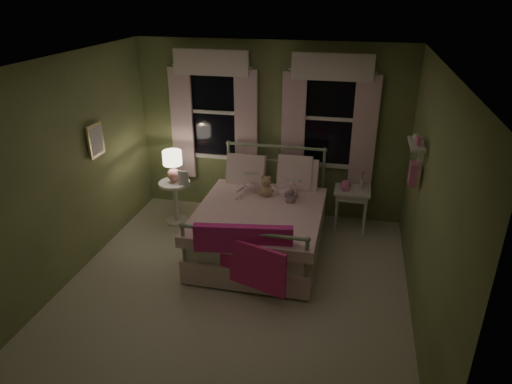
% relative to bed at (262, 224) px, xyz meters
% --- Properties ---
extents(room_shell, '(4.20, 4.20, 4.20)m').
position_rel_bed_xyz_m(room_shell, '(-0.13, -0.92, 0.92)').
color(room_shell, silver).
rests_on(room_shell, ground).
extents(bed, '(1.58, 2.04, 1.18)m').
position_rel_bed_xyz_m(bed, '(0.00, 0.00, 0.00)').
color(bed, white).
rests_on(bed, ground).
extents(pink_throw, '(1.10, 0.39, 0.71)m').
position_rel_bed_xyz_m(pink_throw, '(-0.01, -1.02, 0.23)').
color(pink_throw, '#D92A8D').
rests_on(pink_throw, bed).
extents(child_left, '(0.31, 0.24, 0.76)m').
position_rel_bed_xyz_m(child_left, '(-0.29, 0.43, 0.57)').
color(child_left, '#F7D1DD').
rests_on(child_left, bed).
extents(child_right, '(0.38, 0.32, 0.69)m').
position_rel_bed_xyz_m(child_right, '(0.27, 0.43, 0.54)').
color(child_right, '#F7D1DD').
rests_on(child_right, bed).
extents(book_left, '(0.23, 0.18, 0.26)m').
position_rel_bed_xyz_m(book_left, '(-0.29, 0.18, 0.59)').
color(book_left, beige).
rests_on(book_left, child_left).
extents(book_right, '(0.20, 0.11, 0.26)m').
position_rel_bed_xyz_m(book_right, '(0.27, 0.18, 0.54)').
color(book_right, beige).
rests_on(book_right, child_right).
extents(teddy_bear, '(0.23, 0.19, 0.31)m').
position_rel_bed_xyz_m(teddy_bear, '(-0.01, 0.27, 0.42)').
color(teddy_bear, tan).
rests_on(teddy_bear, bed).
extents(nightstand_left, '(0.46, 0.46, 0.65)m').
position_rel_bed_xyz_m(nightstand_left, '(-1.42, 0.49, 0.04)').
color(nightstand_left, white).
rests_on(nightstand_left, ground).
extents(table_lamp, '(0.27, 0.27, 0.45)m').
position_rel_bed_xyz_m(table_lamp, '(-1.42, 0.49, 0.58)').
color(table_lamp, pink).
rests_on(table_lamp, nightstand_left).
extents(book_nightstand, '(0.19, 0.24, 0.02)m').
position_rel_bed_xyz_m(book_nightstand, '(-1.32, 0.41, 0.28)').
color(book_nightstand, beige).
rests_on(book_nightstand, nightstand_left).
extents(nightstand_right, '(0.50, 0.40, 0.64)m').
position_rel_bed_xyz_m(nightstand_right, '(1.14, 0.80, 0.17)').
color(nightstand_right, white).
rests_on(nightstand_right, ground).
extents(pink_toy, '(0.14, 0.18, 0.14)m').
position_rel_bed_xyz_m(pink_toy, '(1.04, 0.79, 0.33)').
color(pink_toy, pink).
rests_on(pink_toy, nightstand_right).
extents(bud_vase, '(0.06, 0.06, 0.28)m').
position_rel_bed_xyz_m(bud_vase, '(1.26, 0.85, 0.41)').
color(bud_vase, white).
rests_on(bud_vase, nightstand_right).
extents(window_left, '(1.34, 0.13, 1.96)m').
position_rel_bed_xyz_m(window_left, '(-0.98, 1.11, 1.25)').
color(window_left, black).
rests_on(window_left, room_shell).
extents(window_right, '(1.34, 0.13, 1.96)m').
position_rel_bed_xyz_m(window_right, '(0.72, 1.11, 1.25)').
color(window_right, black).
rests_on(window_right, room_shell).
extents(wall_shelf, '(0.15, 0.50, 0.60)m').
position_rel_bed_xyz_m(wall_shelf, '(1.77, -0.22, 1.15)').
color(wall_shelf, white).
rests_on(wall_shelf, room_shell).
extents(framed_picture, '(0.03, 0.32, 0.42)m').
position_rel_bed_xyz_m(framed_picture, '(-2.07, -0.32, 1.12)').
color(framed_picture, beige).
rests_on(framed_picture, room_shell).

